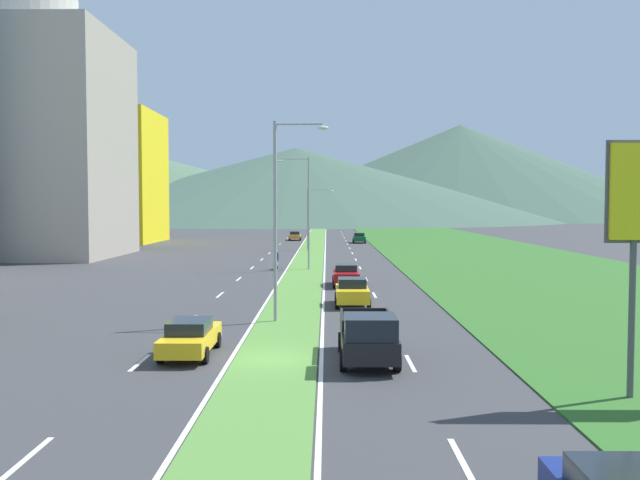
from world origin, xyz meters
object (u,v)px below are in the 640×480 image
car_3 (346,275)px  street_lamp_mid (306,206)px  car_0 (352,292)px  street_lamp_near (280,209)px  car_4 (359,238)px  car_2 (190,337)px  pickup_truck_0 (368,337)px  street_lamp_far (311,214)px  motorcycle_rider (277,261)px  car_5 (295,236)px

car_3 → street_lamp_mid: bearing=-164.9°
car_3 → car_0: bearing=0.6°
street_lamp_near → car_4: bearing=84.2°
car_2 → street_lamp_mid: bearing=-5.5°
car_0 → street_lamp_near: bearing=-33.5°
car_4 → pickup_truck_0: bearing=-2.4°
car_3 → street_lamp_far: bearing=-175.1°
street_lamp_near → car_0: 8.54m
car_2 → pickup_truck_0: (6.95, -1.26, 0.24)m
street_lamp_mid → street_lamp_far: bearing=90.3°
car_3 → car_4: (3.64, 56.77, -0.01)m
street_lamp_far → motorcycle_rider: bearing=-95.2°
car_2 → pickup_truck_0: bearing=-100.3°
car_0 → pickup_truck_0: bearing=0.2°
car_4 → car_5: (-10.35, 7.71, -0.03)m
car_3 → car_2: bearing=-16.2°
car_3 → car_5: car_3 is taller
motorcycle_rider → street_lamp_near: bearing=-175.4°
street_lamp_near → car_4: 73.04m
street_lamp_mid → car_2: size_ratio=2.15×
street_lamp_far → car_4: street_lamp_far is taller
car_0 → car_3: (-0.10, 9.92, -0.01)m
street_lamp_mid → pickup_truck_0: 37.62m
street_lamp_near → pickup_truck_0: bearing=-66.7°
car_2 → car_3: (6.80, 23.50, 0.06)m
car_5 → motorcycle_rider: bearing=-179.2°
car_3 → car_5: 64.83m
car_5 → pickup_truck_0: bearing=-175.6°
car_0 → car_3: size_ratio=0.87×
car_2 → motorcycle_rider: motorcycle_rider is taller
car_3 → pickup_truck_0: (0.15, -24.76, 0.18)m
street_lamp_far → motorcycle_rider: size_ratio=4.04×
street_lamp_near → car_4: size_ratio=2.41×
street_lamp_mid → car_3: 13.78m
car_0 → motorcycle_rider: 23.35m
street_lamp_far → car_3: 40.89m
car_2 → motorcycle_rider: 36.13m
car_0 → car_4: 66.78m
street_lamp_mid → car_4: size_ratio=2.44×
street_lamp_near → car_5: 80.41m
motorcycle_rider → car_0: bearing=-164.8°
street_lamp_near → pickup_truck_0: (3.89, -9.04, -4.78)m
street_lamp_far → pickup_truck_0: size_ratio=1.50×
car_0 → car_2: car_0 is taller
car_5 → car_0: bearing=-174.8°
car_5 → street_lamp_mid: bearing=-176.3°
car_2 → car_5: bearing=-0.1°
street_lamp_far → pickup_truck_0: street_lamp_far is taller
street_lamp_far → street_lamp_near: bearing=-90.3°
car_0 → car_4: car_0 is taller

